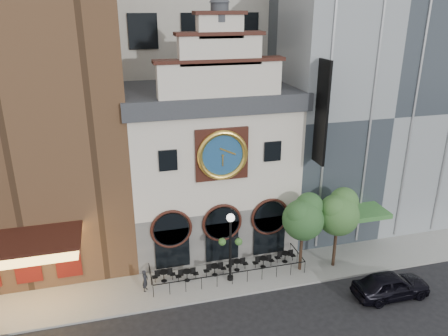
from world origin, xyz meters
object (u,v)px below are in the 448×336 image
bistro_5 (285,256)px  tree_right (339,211)px  bistro_0 (164,275)px  car_right (391,285)px  bistro_1 (187,275)px  bistro_3 (237,265)px  bistro_4 (263,261)px  bistro_2 (215,269)px  pedestrian (145,281)px  tree_left (304,216)px  lamppost (230,240)px

bistro_5 → tree_right: size_ratio=0.27×
bistro_0 → car_right: (14.06, -5.23, 0.25)m
bistro_1 → bistro_3: 3.67m
bistro_3 → bistro_4: 1.94m
bistro_2 → tree_right: size_ratio=0.27×
bistro_0 → bistro_2: (3.53, -0.21, 0.00)m
bistro_5 → pedestrian: 10.25m
car_right → bistro_1: bearing=68.8°
bistro_1 → car_right: 13.45m
car_right → bistro_4: bearing=53.9°
bistro_2 → tree_left: size_ratio=0.28×
bistro_4 → bistro_5: size_ratio=1.00×
bistro_1 → bistro_5: 7.38m
bistro_0 → bistro_3: size_ratio=1.00×
tree_left → bistro_4: bearing=160.3°
bistro_2 → bistro_3: same height
lamppost → tree_right: tree_right is taller
pedestrian → lamppost: size_ratio=0.30×
bistro_3 → tree_right: 8.05m
bistro_3 → bistro_4: size_ratio=1.00×
bistro_4 → tree_left: bearing=-19.7°
bistro_0 → pedestrian: 1.52m
bistro_0 → lamppost: bearing=-12.6°
bistro_0 → bistro_2: bearing=-3.3°
bistro_1 → pedestrian: (-2.85, -0.37, 0.30)m
bistro_1 → car_right: (12.52, -4.90, 0.25)m
bistro_3 → tree_right: bearing=-9.2°
bistro_4 → lamppost: bearing=-162.5°
tree_right → bistro_5: bearing=159.2°
car_right → pedestrian: 16.03m
bistro_2 → bistro_4: same height
car_right → lamppost: 10.80m
bistro_4 → pedestrian: size_ratio=1.04×
tree_left → tree_right: (2.56, -0.13, 0.11)m
bistro_4 → car_right: 8.61m
bistro_0 → bistro_2: 3.53m
bistro_3 → pedestrian: 6.55m
bistro_5 → tree_left: 3.96m
pedestrian → tree_right: bearing=-66.2°
pedestrian → lamppost: 6.20m
lamppost → tree_left: (5.19, -0.04, 1.09)m
lamppost → tree_right: (7.75, -0.17, 1.19)m
bistro_4 → bistro_3: bearing=176.7°
bistro_5 → lamppost: lamppost is taller
pedestrian → bistro_2: bearing=-58.3°
tree_left → tree_right: bearing=-2.9°
bistro_1 → tree_left: size_ratio=0.28×
pedestrian → tree_left: tree_left is taller
lamppost → tree_right: size_ratio=0.86×
tree_right → bistro_1: bearing=175.6°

